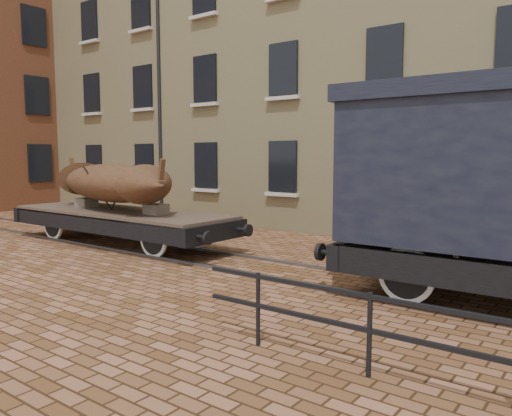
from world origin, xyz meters
The scene contains 5 objects.
ground centered at (0.00, 0.00, 0.00)m, with size 90.00×90.00×0.00m, color #58341A.
warehouse_cream centered at (3.00, 9.99, 7.00)m, with size 40.00×10.19×14.00m.
rail_track centered at (0.00, 0.00, 0.03)m, with size 30.00×1.52×0.06m.
flatcar_wagon centered at (-4.84, 0.00, 0.79)m, with size 8.35×2.27×1.26m.
iron_boat centered at (-5.20, 0.00, 1.77)m, with size 6.22×2.90×1.51m.
Camera 1 is at (6.89, -9.02, 2.55)m, focal length 35.00 mm.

